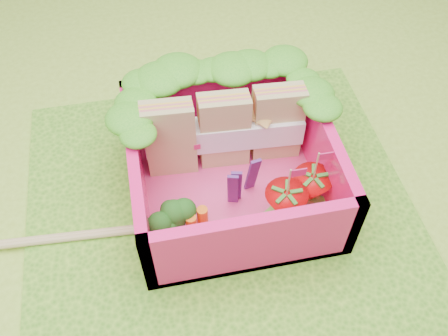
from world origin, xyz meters
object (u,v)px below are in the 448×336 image
bento_box (231,164)px  broccoli (172,219)px  chopsticks (60,238)px  strawberry_right (311,189)px  sandwich_stack (225,131)px  strawberry_left (285,206)px

bento_box → broccoli: size_ratio=3.88×
broccoli → bento_box: bearing=36.0°
chopsticks → bento_box: bearing=8.7°
strawberry_right → chopsticks: (-1.66, 0.06, -0.16)m
sandwich_stack → strawberry_left: sandwich_stack is taller
sandwich_stack → strawberry_left: size_ratio=2.12×
broccoli → chopsticks: size_ratio=0.15×
strawberry_right → chopsticks: 1.67m
strawberry_right → chopsticks: bearing=178.1°
sandwich_stack → strawberry_right: size_ratio=2.17×
bento_box → strawberry_left: strawberry_left is taller
strawberry_right → strawberry_left: bearing=-154.5°
strawberry_right → sandwich_stack: bearing=135.0°
bento_box → chopsticks: (-1.17, -0.18, -0.25)m
bento_box → sandwich_stack: sandwich_stack is taller
sandwich_stack → chopsticks: (-1.18, -0.42, -0.32)m
bento_box → sandwich_stack: (0.01, 0.24, 0.07)m
bento_box → strawberry_right: size_ratio=2.60×
strawberry_left → strawberry_right: strawberry_left is taller
bento_box → strawberry_right: bearing=-26.0°
bento_box → sandwich_stack: size_ratio=1.19×
strawberry_left → strawberry_right: size_ratio=1.02×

